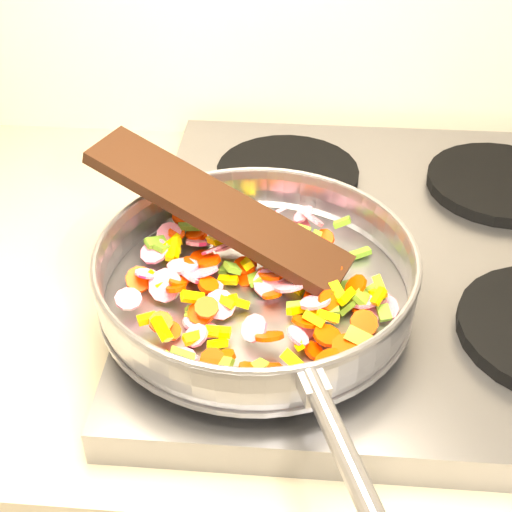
{
  "coord_description": "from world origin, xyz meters",
  "views": [
    {
      "loc": [
        -0.82,
        0.98,
        1.44
      ],
      "look_at": [
        -0.86,
        1.54,
        1.01
      ],
      "focal_mm": 50.0,
      "sensor_mm": 36.0,
      "label": 1
    }
  ],
  "objects": [
    {
      "name": "cooktop",
      "position": [
        -0.7,
        1.67,
        0.92
      ],
      "size": [
        0.6,
        0.6,
        0.04
      ],
      "primitive_type": "cube",
      "color": "#939399",
      "rests_on": "counter_top"
    },
    {
      "name": "grate_fl",
      "position": [
        -0.84,
        1.52,
        0.95
      ],
      "size": [
        0.19,
        0.19,
        0.02
      ],
      "primitive_type": "cylinder",
      "color": "black",
      "rests_on": "cooktop"
    },
    {
      "name": "grate_bl",
      "position": [
        -0.84,
        1.81,
        0.95
      ],
      "size": [
        0.19,
        0.19,
        0.02
      ],
      "primitive_type": "cylinder",
      "color": "black",
      "rests_on": "cooktop"
    },
    {
      "name": "grate_br",
      "position": [
        -0.56,
        1.81,
        0.95
      ],
      "size": [
        0.19,
        0.19,
        0.02
      ],
      "primitive_type": "cylinder",
      "color": "black",
      "rests_on": "cooktop"
    },
    {
      "name": "saute_pan",
      "position": [
        -0.86,
        1.54,
        0.99
      ],
      "size": [
        0.37,
        0.52,
        0.06
      ],
      "rotation": [
        0.0,
        0.0,
        0.36
      ],
      "color": "#9E9EA5",
      "rests_on": "grate_fl"
    },
    {
      "name": "vegetable_heap",
      "position": [
        -0.87,
        1.55,
        0.98
      ],
      "size": [
        0.29,
        0.3,
        0.05
      ],
      "color": "#E41656",
      "rests_on": "saute_pan"
    },
    {
      "name": "wooden_spatula",
      "position": [
        -0.91,
        1.6,
        1.02
      ],
      "size": [
        0.3,
        0.17,
        0.1
      ],
      "primitive_type": "cube",
      "rotation": [
        0.0,
        -0.29,
        2.75
      ],
      "color": "black",
      "rests_on": "saute_pan"
    }
  ]
}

